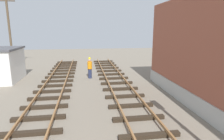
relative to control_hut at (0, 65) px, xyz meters
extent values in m
cube|color=#2D2319|center=(9.33, -9.91, -1.30)|extent=(2.50, 0.24, 0.18)
cube|color=#2D2319|center=(9.33, -8.41, -1.30)|extent=(2.50, 0.24, 0.18)
cube|color=#2D2319|center=(9.33, -6.91, -1.30)|extent=(2.50, 0.24, 0.18)
cube|color=#2D2319|center=(9.33, -5.42, -1.30)|extent=(2.50, 0.24, 0.18)
cube|color=#2D2319|center=(9.33, -3.92, -1.30)|extent=(2.50, 0.24, 0.18)
cube|color=#2D2319|center=(9.33, -2.42, -1.30)|extent=(2.50, 0.24, 0.18)
cube|color=#2D2319|center=(9.33, -0.92, -1.30)|extent=(2.50, 0.24, 0.18)
cube|color=#2D2319|center=(9.33, 0.58, -1.30)|extent=(2.50, 0.24, 0.18)
cube|color=#2D2319|center=(9.33, 2.08, -1.30)|extent=(2.50, 0.24, 0.18)
cube|color=#2D2319|center=(9.33, 3.58, -1.30)|extent=(2.50, 0.24, 0.18)
cube|color=#2D2319|center=(9.33, 5.08, -1.30)|extent=(2.50, 0.24, 0.18)
cube|color=#2D2319|center=(9.33, 6.58, -1.30)|extent=(2.50, 0.24, 0.18)
cube|color=#2D2319|center=(9.33, 8.08, -1.30)|extent=(2.50, 0.24, 0.18)
cube|color=#2D2319|center=(4.65, -9.03, -1.30)|extent=(2.50, 0.24, 0.18)
cube|color=#2D2319|center=(4.65, -7.71, -1.30)|extent=(2.50, 0.24, 0.18)
cube|color=#2D2319|center=(4.65, -6.39, -1.30)|extent=(2.50, 0.24, 0.18)
cube|color=#2D2319|center=(4.65, -5.06, -1.30)|extent=(2.50, 0.24, 0.18)
cube|color=#2D2319|center=(4.65, -3.74, -1.30)|extent=(2.50, 0.24, 0.18)
cube|color=#2D2319|center=(4.65, -2.42, -1.30)|extent=(2.50, 0.24, 0.18)
cube|color=#2D2319|center=(4.65, -1.09, -1.30)|extent=(2.50, 0.24, 0.18)
cube|color=#2D2319|center=(4.65, 0.23, -1.30)|extent=(2.50, 0.24, 0.18)
cube|color=#2D2319|center=(4.65, 1.55, -1.30)|extent=(2.50, 0.24, 0.18)
cube|color=#2D2319|center=(4.65, 2.88, -1.30)|extent=(2.50, 0.24, 0.18)
cube|color=#2D2319|center=(4.65, 4.20, -1.30)|extent=(2.50, 0.24, 0.18)
cube|color=#2D2319|center=(4.65, 5.52, -1.30)|extent=(2.50, 0.24, 0.18)
cube|color=#2D2319|center=(4.65, 6.85, -1.30)|extent=(2.50, 0.24, 0.18)
cube|color=#2D2319|center=(4.65, 8.17, -1.30)|extent=(2.50, 0.24, 0.18)
cube|color=silver|center=(0.01, 0.00, -0.09)|extent=(2.80, 3.60, 2.60)
cylinder|color=brown|center=(-1.51, 6.93, 2.49)|extent=(0.24, 0.24, 7.75)
cube|color=#4C3D2D|center=(-1.51, 6.93, 5.96)|extent=(1.80, 0.12, 0.12)
cylinder|color=#262D4C|center=(7.31, -0.20, -0.96)|extent=(0.32, 0.32, 0.85)
cylinder|color=orange|center=(7.31, -0.20, -0.21)|extent=(0.40, 0.40, 0.65)
sphere|color=tan|center=(7.31, -0.20, 0.23)|extent=(0.24, 0.24, 0.24)
sphere|color=yellow|center=(7.31, -0.20, 0.37)|extent=(0.22, 0.22, 0.22)
camera|label=1|loc=(6.89, -16.24, 2.79)|focal=29.77mm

